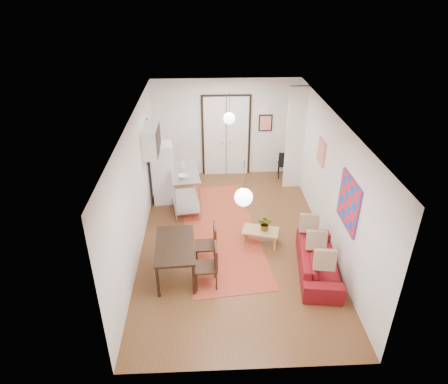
{
  "coord_description": "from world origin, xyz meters",
  "views": [
    {
      "loc": [
        -0.58,
        -7.61,
        5.45
      ],
      "look_at": [
        -0.22,
        0.0,
        1.25
      ],
      "focal_mm": 32.0,
      "sensor_mm": 36.0,
      "label": 1
    }
  ],
  "objects_px": {
    "coffee_table": "(260,232)",
    "black_side_chair": "(284,161)",
    "sofa": "(319,261)",
    "dining_chair_near": "(205,239)",
    "fridge": "(163,173)",
    "kitchen_counter": "(185,184)",
    "dining_table": "(175,248)",
    "dining_chair_far": "(206,260)"
  },
  "relations": [
    {
      "from": "sofa",
      "to": "kitchen_counter",
      "type": "height_order",
      "value": "kitchen_counter"
    },
    {
      "from": "dining_table",
      "to": "dining_chair_near",
      "type": "distance_m",
      "value": 0.76
    },
    {
      "from": "sofa",
      "to": "fridge",
      "type": "bearing_deg",
      "value": 55.39
    },
    {
      "from": "sofa",
      "to": "dining_table",
      "type": "bearing_deg",
      "value": 96.62
    },
    {
      "from": "dining_table",
      "to": "dining_chair_far",
      "type": "distance_m",
      "value": 0.67
    },
    {
      "from": "coffee_table",
      "to": "dining_chair_near",
      "type": "xyz_separation_m",
      "value": [
        -1.24,
        -0.54,
        0.22
      ]
    },
    {
      "from": "black_side_chair",
      "to": "fridge",
      "type": "bearing_deg",
      "value": 28.95
    },
    {
      "from": "sofa",
      "to": "dining_table",
      "type": "height_order",
      "value": "dining_table"
    },
    {
      "from": "sofa",
      "to": "coffee_table",
      "type": "relative_size",
      "value": 2.21
    },
    {
      "from": "sofa",
      "to": "dining_chair_near",
      "type": "xyz_separation_m",
      "value": [
        -2.31,
        0.51,
        0.25
      ]
    },
    {
      "from": "dining_table",
      "to": "dining_chair_far",
      "type": "relative_size",
      "value": 1.5
    },
    {
      "from": "sofa",
      "to": "fridge",
      "type": "xyz_separation_m",
      "value": [
        -3.4,
        3.13,
        0.53
      ]
    },
    {
      "from": "fridge",
      "to": "dining_chair_near",
      "type": "xyz_separation_m",
      "value": [
        1.1,
        -2.62,
        -0.28
      ]
    },
    {
      "from": "fridge",
      "to": "dining_chair_far",
      "type": "height_order",
      "value": "fridge"
    },
    {
      "from": "coffee_table",
      "to": "kitchen_counter",
      "type": "xyz_separation_m",
      "value": [
        -1.75,
        1.66,
        0.39
      ]
    },
    {
      "from": "coffee_table",
      "to": "fridge",
      "type": "xyz_separation_m",
      "value": [
        -2.34,
        2.08,
        0.51
      ]
    },
    {
      "from": "dining_chair_far",
      "to": "black_side_chair",
      "type": "relative_size",
      "value": 1.08
    },
    {
      "from": "kitchen_counter",
      "to": "fridge",
      "type": "bearing_deg",
      "value": 136.45
    },
    {
      "from": "sofa",
      "to": "dining_chair_near",
      "type": "relative_size",
      "value": 2.13
    },
    {
      "from": "sofa",
      "to": "dining_chair_near",
      "type": "distance_m",
      "value": 2.37
    },
    {
      "from": "kitchen_counter",
      "to": "fridge",
      "type": "distance_m",
      "value": 0.73
    },
    {
      "from": "dining_chair_far",
      "to": "black_side_chair",
      "type": "xyz_separation_m",
      "value": [
        2.39,
        4.67,
        -0.04
      ]
    },
    {
      "from": "fridge",
      "to": "dining_table",
      "type": "bearing_deg",
      "value": -88.74
    },
    {
      "from": "dining_table",
      "to": "black_side_chair",
      "type": "distance_m",
      "value": 5.33
    },
    {
      "from": "dining_chair_far",
      "to": "black_side_chair",
      "type": "height_order",
      "value": "dining_chair_far"
    },
    {
      "from": "kitchen_counter",
      "to": "fridge",
      "type": "height_order",
      "value": "fridge"
    },
    {
      "from": "sofa",
      "to": "coffee_table",
      "type": "xyz_separation_m",
      "value": [
        -1.06,
        1.05,
        0.02
      ]
    },
    {
      "from": "coffee_table",
      "to": "fridge",
      "type": "relative_size",
      "value": 0.55
    },
    {
      "from": "kitchen_counter",
      "to": "fridge",
      "type": "xyz_separation_m",
      "value": [
        -0.59,
        0.42,
        0.11
      ]
    },
    {
      "from": "dining_table",
      "to": "dining_chair_near",
      "type": "relative_size",
      "value": 1.5
    },
    {
      "from": "coffee_table",
      "to": "black_side_chair",
      "type": "height_order",
      "value": "black_side_chair"
    },
    {
      "from": "fridge",
      "to": "dining_chair_far",
      "type": "relative_size",
      "value": 1.77
    },
    {
      "from": "coffee_table",
      "to": "dining_table",
      "type": "distance_m",
      "value": 2.12
    },
    {
      "from": "coffee_table",
      "to": "dining_table",
      "type": "xyz_separation_m",
      "value": [
        -1.84,
        -0.98,
        0.35
      ]
    },
    {
      "from": "sofa",
      "to": "dining_table",
      "type": "relative_size",
      "value": 1.42
    },
    {
      "from": "kitchen_counter",
      "to": "black_side_chair",
      "type": "xyz_separation_m",
      "value": [
        2.9,
        1.77,
        -0.21
      ]
    },
    {
      "from": "kitchen_counter",
      "to": "coffee_table",
      "type": "bearing_deg",
      "value": -51.36
    },
    {
      "from": "dining_chair_near",
      "to": "black_side_chair",
      "type": "relative_size",
      "value": 1.08
    },
    {
      "from": "coffee_table",
      "to": "black_side_chair",
      "type": "distance_m",
      "value": 3.61
    },
    {
      "from": "coffee_table",
      "to": "black_side_chair",
      "type": "relative_size",
      "value": 1.05
    },
    {
      "from": "dining_table",
      "to": "dining_chair_far",
      "type": "bearing_deg",
      "value": -23.3
    },
    {
      "from": "dining_table",
      "to": "dining_chair_near",
      "type": "bearing_deg",
      "value": 36.36
    }
  ]
}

